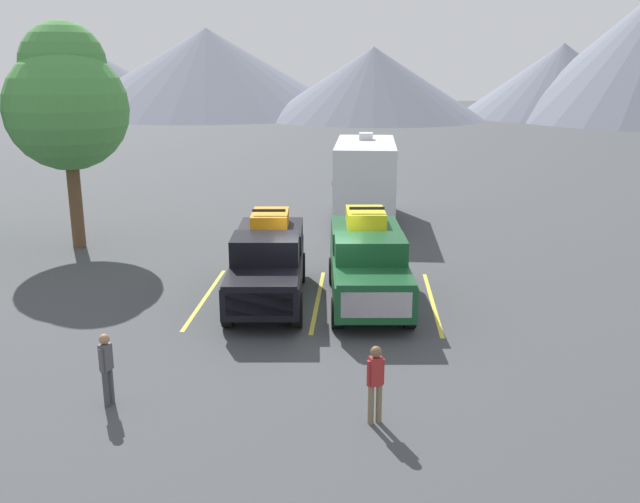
{
  "coord_description": "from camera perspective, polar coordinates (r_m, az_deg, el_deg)",
  "views": [
    {
      "loc": [
        1.28,
        -18.18,
        6.65
      ],
      "look_at": [
        0.0,
        1.84,
        1.2
      ],
      "focal_mm": 38.51,
      "sensor_mm": 36.0,
      "label": 1
    }
  ],
  "objects": [
    {
      "name": "ground_plane",
      "position": [
        19.4,
        -0.35,
        -4.85
      ],
      "size": [
        240.0,
        240.0,
        0.0
      ],
      "primitive_type": "plane",
      "color": "#3F4244"
    },
    {
      "name": "pickup_truck_a",
      "position": [
        19.98,
        -4.36,
        -0.76
      ],
      "size": [
        2.42,
        5.88,
        2.53
      ],
      "color": "black",
      "rests_on": "ground"
    },
    {
      "name": "pickup_truck_b",
      "position": [
        19.83,
        4.0,
        -0.84
      ],
      "size": [
        2.5,
        5.72,
        2.63
      ],
      "color": "#144723",
      "rests_on": "ground"
    },
    {
      "name": "lot_stripe_a",
      "position": [
        20.67,
        -9.49,
        -3.77
      ],
      "size": [
        0.12,
        5.5,
        0.01
      ],
      "primitive_type": "cube",
      "color": "gold",
      "rests_on": "ground"
    },
    {
      "name": "lot_stripe_b",
      "position": [
        20.19,
        -0.18,
        -4.02
      ],
      "size": [
        0.12,
        5.5,
        0.01
      ],
      "primitive_type": "cube",
      "color": "gold",
      "rests_on": "ground"
    },
    {
      "name": "lot_stripe_c",
      "position": [
        20.26,
        9.33,
        -4.17
      ],
      "size": [
        0.12,
        5.5,
        0.01
      ],
      "primitive_type": "cube",
      "color": "gold",
      "rests_on": "ground"
    },
    {
      "name": "camper_trailer_a",
      "position": [
        30.1,
        3.77,
        6.26
      ],
      "size": [
        2.58,
        7.55,
        3.78
      ],
      "color": "silver",
      "rests_on": "ground"
    },
    {
      "name": "person_a",
      "position": [
        13.24,
        4.63,
        -10.54
      ],
      "size": [
        0.33,
        0.25,
        1.58
      ],
      "color": "#726047",
      "rests_on": "ground"
    },
    {
      "name": "person_b",
      "position": [
        14.51,
        -17.33,
        -8.96
      ],
      "size": [
        0.24,
        0.33,
        1.53
      ],
      "color": "#3F3F42",
      "rests_on": "ground"
    },
    {
      "name": "tree_a",
      "position": [
        26.88,
        -20.36,
        11.82
      ],
      "size": [
        4.4,
        4.4,
        8.21
      ],
      "color": "brown",
      "rests_on": "ground"
    },
    {
      "name": "mountain_ridge",
      "position": [
        93.83,
        0.95,
        15.2
      ],
      "size": [
        155.26,
        49.41,
        17.41
      ],
      "color": "slate",
      "rests_on": "ground"
    }
  ]
}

